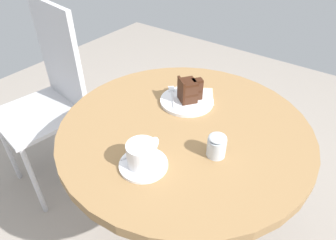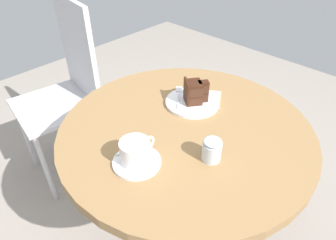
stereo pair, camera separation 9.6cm
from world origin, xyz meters
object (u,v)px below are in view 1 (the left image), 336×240
object	(u,v)px
fork	(172,94)
napkin	(197,97)
saucer	(144,165)
teaspoon	(143,150)
cake_plate	(187,101)
coffee_cup	(142,154)
sugar_pot	(217,145)
cake_slice	(189,90)
cafe_chair	(50,89)

from	to	relation	value
fork	napkin	world-z (taller)	fork
saucer	teaspoon	xyz separation A→B (m)	(0.04, 0.04, 0.01)
cake_plate	saucer	bearing A→B (deg)	-166.68
saucer	fork	distance (m)	0.37
coffee_cup	sugar_pot	world-z (taller)	coffee_cup
teaspoon	cake_plate	size ratio (longest dim) A/B	0.55
coffee_cup	cake_slice	size ratio (longest dim) A/B	1.23
cake_slice	sugar_pot	xyz separation A→B (m)	(-0.19, -0.22, -0.02)
napkin	cafe_chair	world-z (taller)	cafe_chair
saucer	cake_slice	world-z (taller)	cake_slice
coffee_cup	teaspoon	size ratio (longest dim) A/B	1.06
teaspoon	cafe_chair	size ratio (longest dim) A/B	0.11
saucer	cafe_chair	bearing A→B (deg)	74.03
saucer	sugar_pot	distance (m)	0.22
teaspoon	cake_slice	size ratio (longest dim) A/B	1.16
cake_slice	napkin	distance (m)	0.07
saucer	coffee_cup	xyz separation A→B (m)	(0.00, 0.00, 0.04)
fork	cafe_chair	world-z (taller)	cafe_chair
napkin	cafe_chair	xyz separation A→B (m)	(-0.17, 0.73, -0.15)
saucer	cake_slice	bearing A→B (deg)	12.35
coffee_cup	cafe_chair	size ratio (longest dim) A/B	0.12
saucer	sugar_pot	xyz separation A→B (m)	(0.16, -0.14, 0.03)
sugar_pot	cafe_chair	bearing A→B (deg)	85.90
teaspoon	cake_slice	bearing A→B (deg)	26.55
cake_slice	cafe_chair	bearing A→B (deg)	99.25
saucer	cake_plate	bearing A→B (deg)	13.32
coffee_cup	fork	distance (m)	0.37
coffee_cup	cafe_chair	world-z (taller)	cafe_chair
teaspoon	cake_plate	distance (m)	0.31
napkin	sugar_pot	xyz separation A→B (m)	(-0.24, -0.21, 0.03)
saucer	cake_plate	world-z (taller)	cake_plate
coffee_cup	cake_plate	size ratio (longest dim) A/B	0.59
cafe_chair	saucer	bearing A→B (deg)	-6.98
teaspoon	sugar_pot	bearing A→B (deg)	-36.43
cafe_chair	sugar_pot	distance (m)	0.96
napkin	coffee_cup	bearing A→B (deg)	-170.47
saucer	napkin	xyz separation A→B (m)	(0.40, 0.07, -0.00)
cake_slice	fork	distance (m)	0.08
coffee_cup	cake_plate	xyz separation A→B (m)	(0.34, 0.08, -0.04)
teaspoon	fork	bearing A→B (deg)	38.93
cake_plate	fork	xyz separation A→B (m)	(-0.01, 0.06, 0.01)
fork	napkin	distance (m)	0.10
napkin	sugar_pot	world-z (taller)	sugar_pot
saucer	teaspoon	bearing A→B (deg)	42.88
fork	sugar_pot	size ratio (longest dim) A/B	1.67
napkin	cake_slice	bearing A→B (deg)	172.10
coffee_cup	cake_plate	distance (m)	0.36
saucer	napkin	bearing A→B (deg)	9.87
teaspoon	napkin	xyz separation A→B (m)	(0.36, 0.03, -0.01)
fork	sugar_pot	distance (m)	0.34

